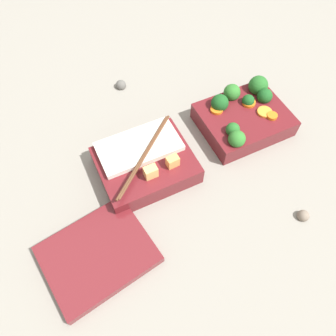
# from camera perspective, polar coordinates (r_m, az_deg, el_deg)

# --- Properties ---
(ground_plane) EXTENTS (3.00, 3.00, 0.00)m
(ground_plane) POSITION_cam_1_polar(r_m,az_deg,el_deg) (0.70, 4.34, 2.80)
(ground_plane) COLOR gray
(bento_tray_vegetable) EXTENTS (0.18, 0.15, 0.08)m
(bento_tray_vegetable) POSITION_cam_1_polar(r_m,az_deg,el_deg) (0.74, 12.97, 8.83)
(bento_tray_vegetable) COLOR maroon
(bento_tray_vegetable) RESTS_ON ground_plane
(bento_tray_rice) EXTENTS (0.18, 0.15, 0.07)m
(bento_tray_rice) POSITION_cam_1_polar(r_m,az_deg,el_deg) (0.65, -3.96, 0.82)
(bento_tray_rice) COLOR maroon
(bento_tray_rice) RESTS_ON ground_plane
(bento_lid) EXTENTS (0.20, 0.17, 0.02)m
(bento_lid) POSITION_cam_1_polar(r_m,az_deg,el_deg) (0.60, -12.09, -14.50)
(bento_lid) COLOR maroon
(bento_lid) RESTS_ON ground_plane
(pebble_0) EXTENTS (0.02, 0.02, 0.02)m
(pebble_0) POSITION_cam_1_polar(r_m,az_deg,el_deg) (0.67, 22.48, -7.69)
(pebble_0) COLOR #7A6B5B
(pebble_0) RESTS_ON ground_plane
(pebble_3) EXTENTS (0.03, 0.03, 0.03)m
(pebble_3) POSITION_cam_1_polar(r_m,az_deg,el_deg) (0.83, -8.19, 14.08)
(pebble_3) COLOR #595651
(pebble_3) RESTS_ON ground_plane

